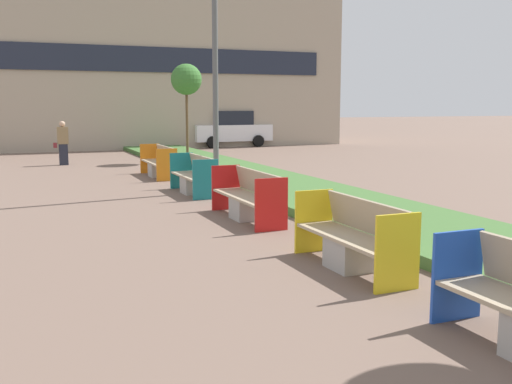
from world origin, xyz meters
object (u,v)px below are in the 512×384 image
at_px(parked_car_distant, 230,129).
at_px(bench_yellow_frame, 353,242).
at_px(sapling_tree_far, 186,80).
at_px(pedestrian_walking, 63,143).
at_px(bench_orange_frame, 159,165).
at_px(street_lamp_post, 215,32).
at_px(bench_teal_frame, 194,179).
at_px(bench_red_frame, 248,200).

bearing_deg(parked_car_distant, bench_yellow_frame, -107.40).
bearing_deg(sapling_tree_far, pedestrian_walking, 172.78).
height_order(bench_orange_frame, sapling_tree_far, sapling_tree_far).
height_order(pedestrian_walking, parked_car_distant, parked_car_distant).
bearing_deg(street_lamp_post, bench_teal_frame, -170.48).
height_order(bench_yellow_frame, bench_orange_frame, same).
bearing_deg(street_lamp_post, bench_yellow_frame, -94.62).
relative_size(bench_teal_frame, parked_car_distant, 0.50).
xyz_separation_m(bench_yellow_frame, parked_car_distant, (6.54, 22.96, 0.54)).
relative_size(bench_red_frame, bench_teal_frame, 1.14).
relative_size(bench_yellow_frame, bench_teal_frame, 1.02).
distance_m(sapling_tree_far, parked_car_distant, 8.96).
bearing_deg(pedestrian_walking, bench_red_frame, -78.82).
xyz_separation_m(sapling_tree_far, pedestrian_walking, (-4.53, 0.57, -2.30)).
xyz_separation_m(bench_orange_frame, street_lamp_post, (0.61, -3.65, 3.60)).
relative_size(bench_yellow_frame, bench_orange_frame, 0.93).
distance_m(bench_yellow_frame, bench_orange_frame, 11.22).
distance_m(bench_yellow_frame, pedestrian_walking, 16.24).
bearing_deg(sapling_tree_far, street_lamp_post, -100.74).
height_order(bench_teal_frame, bench_orange_frame, same).
relative_size(bench_yellow_frame, pedestrian_walking, 1.34).
bearing_deg(sapling_tree_far, bench_orange_frame, -116.35).
bearing_deg(pedestrian_walking, bench_orange_frame, -63.43).
bearing_deg(parked_car_distant, bench_red_frame, -110.36).
xyz_separation_m(bench_yellow_frame, bench_red_frame, (0.00, 3.82, 0.01)).
relative_size(bench_yellow_frame, bench_red_frame, 0.89).
relative_size(bench_orange_frame, parked_car_distant, 0.54).
height_order(street_lamp_post, sapling_tree_far, street_lamp_post).
height_order(bench_yellow_frame, street_lamp_post, street_lamp_post).
bearing_deg(bench_red_frame, bench_teal_frame, 90.05).
relative_size(bench_orange_frame, sapling_tree_far, 0.62).
xyz_separation_m(bench_teal_frame, street_lamp_post, (0.61, 0.10, 3.60)).
height_order(bench_red_frame, sapling_tree_far, sapling_tree_far).
height_order(bench_yellow_frame, bench_red_frame, same).
distance_m(bench_red_frame, sapling_tree_far, 12.16).
distance_m(bench_teal_frame, parked_car_distant, 16.82).
xyz_separation_m(bench_teal_frame, pedestrian_walking, (-2.41, 8.59, 0.44)).
bearing_deg(parked_car_distant, bench_orange_frame, -120.63).
relative_size(street_lamp_post, pedestrian_walking, 4.49).
xyz_separation_m(street_lamp_post, pedestrian_walking, (-3.03, 8.49, -3.16)).
distance_m(bench_orange_frame, sapling_tree_far, 5.48).
distance_m(bench_red_frame, street_lamp_post, 5.23).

